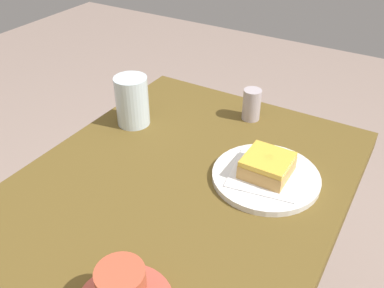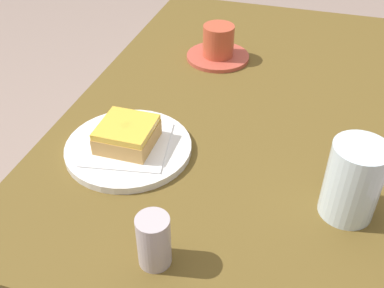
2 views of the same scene
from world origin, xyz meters
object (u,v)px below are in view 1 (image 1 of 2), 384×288
plate_glazed_square (266,177)px  donut_glazed_square (267,165)px  sugar_jar (252,105)px  water_glass (132,101)px

plate_glazed_square → donut_glazed_square: donut_glazed_square is taller
donut_glazed_square → sugar_jar: 0.24m
donut_glazed_square → water_glass: bearing=-96.1°
donut_glazed_square → water_glass: (-0.04, -0.36, 0.02)m
sugar_jar → plate_glazed_square: bearing=31.4°
plate_glazed_square → water_glass: (-0.04, -0.36, 0.05)m
plate_glazed_square → sugar_jar: sugar_jar is taller
donut_glazed_square → sugar_jar: sugar_jar is taller
plate_glazed_square → donut_glazed_square: size_ratio=2.39×
donut_glazed_square → sugar_jar: bearing=-148.6°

